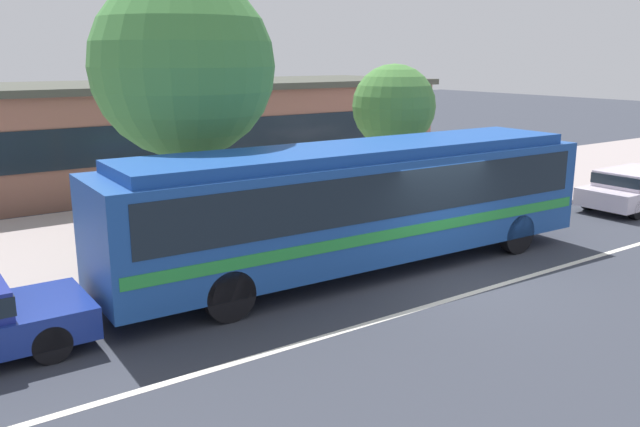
# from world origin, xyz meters

# --- Properties ---
(ground_plane) EXTENTS (120.00, 120.00, 0.00)m
(ground_plane) POSITION_xyz_m (0.00, 0.00, 0.00)
(ground_plane) COLOR #333742
(sidewalk_slab) EXTENTS (60.00, 8.00, 0.12)m
(sidewalk_slab) POSITION_xyz_m (0.00, 7.11, 0.06)
(sidewalk_slab) COLOR #A09391
(sidewalk_slab) RESTS_ON ground_plane
(lane_stripe_center) EXTENTS (56.00, 0.16, 0.01)m
(lane_stripe_center) POSITION_xyz_m (0.00, -0.80, 0.00)
(lane_stripe_center) COLOR silver
(lane_stripe_center) RESTS_ON ground_plane
(transit_bus) EXTENTS (12.01, 2.83, 2.90)m
(transit_bus) POSITION_xyz_m (-1.31, 1.76, 1.68)
(transit_bus) COLOR #1E4C9C
(transit_bus) RESTS_ON ground_plane
(sedan_far_ahead) EXTENTS (4.37, 1.86, 1.29)m
(sedan_far_ahead) POSITION_xyz_m (9.82, 1.53, 0.72)
(sedan_far_ahead) COLOR silver
(sedan_far_ahead) RESTS_ON ground_plane
(pedestrian_waiting_near_sign) EXTENTS (0.39, 0.39, 1.72)m
(pedestrian_waiting_near_sign) POSITION_xyz_m (-5.45, 3.87, 1.13)
(pedestrian_waiting_near_sign) COLOR #2E3D2B
(pedestrian_waiting_near_sign) RESTS_ON sidewalk_slab
(bus_stop_sign) EXTENTS (0.08, 0.44, 2.45)m
(bus_stop_sign) POSITION_xyz_m (2.86, 3.54, 1.69)
(bus_stop_sign) COLOR gray
(bus_stop_sign) RESTS_ON sidewalk_slab
(street_tree_near_stop) EXTENTS (4.31, 4.31, 6.61)m
(street_tree_near_stop) POSITION_xyz_m (-4.00, 5.15, 4.56)
(street_tree_near_stop) COLOR brown
(street_tree_near_stop) RESTS_ON sidewalk_slab
(street_tree_mid_block) EXTENTS (2.48, 2.48, 4.48)m
(street_tree_mid_block) POSITION_xyz_m (2.70, 5.30, 3.34)
(street_tree_mid_block) COLOR brown
(street_tree_mid_block) RESTS_ON sidewalk_slab
(station_building) EXTENTS (21.54, 7.03, 3.83)m
(station_building) POSITION_xyz_m (0.01, 15.04, 1.92)
(station_building) COLOR #956151
(station_building) RESTS_ON ground_plane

